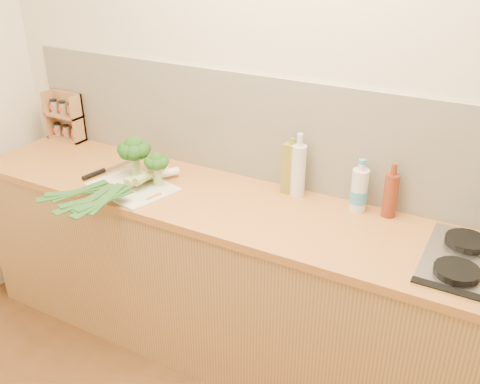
{
  "coord_description": "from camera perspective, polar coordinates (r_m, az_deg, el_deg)",
  "views": [
    {
      "loc": [
        0.96,
        -0.74,
        2.08
      ],
      "look_at": [
        -0.06,
        1.1,
        1.02
      ],
      "focal_mm": 40.0,
      "sensor_mm": 36.0,
      "label": 1
    }
  ],
  "objects": [
    {
      "name": "amber_bottle",
      "position": [
        2.46,
        15.76,
        -0.25
      ],
      "size": [
        0.06,
        0.06,
        0.25
      ],
      "color": "maroon",
      "rests_on": "counter"
    },
    {
      "name": "glass_bottle",
      "position": [
        2.55,
        6.24,
        2.34
      ],
      "size": [
        0.07,
        0.07,
        0.32
      ],
      "color": "silver",
      "rests_on": "counter"
    },
    {
      "name": "leek_mid",
      "position": [
        2.64,
        -12.1,
        0.78
      ],
      "size": [
        0.19,
        0.64,
        0.04
      ],
      "rotation": [
        0.0,
        0.0,
        -0.21
      ],
      "color": "white",
      "rests_on": "chopping_board"
    },
    {
      "name": "broccoli_left",
      "position": [
        2.77,
        -11.24,
        4.46
      ],
      "size": [
        0.17,
        0.17,
        0.21
      ],
      "color": "#95B368",
      "rests_on": "chopping_board"
    },
    {
      "name": "broccoli_right",
      "position": [
        2.65,
        -8.89,
        3.08
      ],
      "size": [
        0.12,
        0.12,
        0.17
      ],
      "color": "#95B368",
      "rests_on": "chopping_board"
    },
    {
      "name": "chopping_board",
      "position": [
        2.71,
        -11.36,
        0.51
      ],
      "size": [
        0.47,
        0.39,
        0.01
      ],
      "primitive_type": "cube",
      "rotation": [
        0.0,
        0.0,
        -0.25
      ],
      "color": "beige",
      "rests_on": "counter"
    },
    {
      "name": "oil_tin",
      "position": [
        2.57,
        5.46,
        2.49
      ],
      "size": [
        0.08,
        0.05,
        0.28
      ],
      "color": "olive",
      "rests_on": "counter"
    },
    {
      "name": "water_bottle",
      "position": [
        2.48,
        12.58,
        0.08
      ],
      "size": [
        0.08,
        0.08,
        0.23
      ],
      "color": "silver",
      "rests_on": "counter"
    },
    {
      "name": "spice_rack",
      "position": [
        3.42,
        -18.05,
        7.42
      ],
      "size": [
        0.24,
        0.1,
        0.29
      ],
      "color": "#AE714A",
      "rests_on": "counter"
    },
    {
      "name": "chefs_knife",
      "position": [
        2.91,
        -14.67,
        2.07
      ],
      "size": [
        0.09,
        0.34,
        0.03
      ],
      "rotation": [
        0.0,
        0.0,
        -0.17
      ],
      "color": "silver",
      "rests_on": "counter"
    },
    {
      "name": "room_shell",
      "position": [
        2.6,
        5.39,
        6.06
      ],
      "size": [
        3.5,
        3.5,
        3.5
      ],
      "color": "beige",
      "rests_on": "ground"
    },
    {
      "name": "leek_front",
      "position": [
        2.71,
        -11.97,
        1.11
      ],
      "size": [
        0.41,
        0.62,
        0.04
      ],
      "rotation": [
        0.0,
        0.0,
        -0.56
      ],
      "color": "white",
      "rests_on": "chopping_board"
    },
    {
      "name": "leek_back",
      "position": [
        2.6,
        -11.31,
        0.9
      ],
      "size": [
        0.1,
        0.64,
        0.04
      ],
      "rotation": [
        0.0,
        0.0,
        -0.02
      ],
      "color": "white",
      "rests_on": "chopping_board"
    },
    {
      "name": "counter",
      "position": [
        2.71,
        2.2,
        -10.26
      ],
      "size": [
        3.2,
        0.62,
        0.9
      ],
      "color": "#AF8449",
      "rests_on": "ground"
    }
  ]
}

